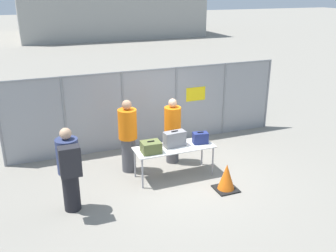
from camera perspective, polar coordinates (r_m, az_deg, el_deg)
name	(u,v)px	position (r m, az deg, el deg)	size (l,w,h in m)	color
ground_plane	(178,174)	(9.10, 1.57, -7.38)	(120.00, 120.00, 0.00)	gray
fence_section	(151,106)	(10.40, -2.66, 3.03)	(7.82, 0.07, 2.18)	gray
inspection_table	(174,149)	(8.74, 0.94, -3.56)	(1.87, 0.70, 0.75)	silver
suitcase_olive	(151,147)	(8.40, -2.61, -3.23)	(0.43, 0.36, 0.28)	#566033
suitcase_grey	(175,139)	(8.70, 1.01, -1.98)	(0.53, 0.28, 0.38)	slate
suitcase_navy	(200,138)	(8.91, 4.95, -1.82)	(0.38, 0.27, 0.29)	navy
traveler_hooded	(69,167)	(7.52, -14.81, -6.12)	(0.44, 0.68, 1.76)	black
security_worker_near	(173,130)	(9.39, 0.70, -0.61)	(0.42, 0.42, 1.69)	#4C4C51
security_worker_far	(128,135)	(8.96, -6.13, -1.40)	(0.45, 0.45, 1.80)	#4C4C51
utility_trailer	(203,106)	(12.97, 5.30, 3.01)	(3.58, 2.05, 0.64)	#4C6B47
traffic_cone	(226,178)	(8.43, 8.89, -7.83)	(0.49, 0.49, 0.62)	black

